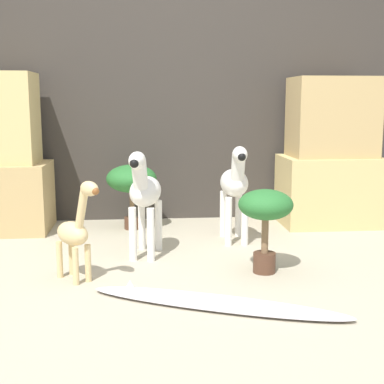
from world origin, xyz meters
name	(u,v)px	position (x,y,z in m)	size (l,w,h in m)	color
ground_plane	(181,287)	(0.00, 0.00, 0.00)	(14.00, 14.00, 0.00)	#B2A88E
wall_back	(165,86)	(0.00, 1.73, 1.10)	(6.40, 0.08, 2.20)	#38332D
rock_pillar_right	(330,159)	(1.29, 1.38, 0.53)	(0.76, 0.52, 1.16)	#D1B775
zebra_right	(235,184)	(0.44, 0.89, 0.41)	(0.19, 0.50, 0.69)	white
zebra_left	(144,193)	(-0.19, 0.59, 0.41)	(0.26, 0.51, 0.69)	white
giraffe_figurine	(76,230)	(-0.56, 0.16, 0.29)	(0.31, 0.35, 0.57)	#E0C184
potted_palm_front	(266,211)	(0.50, 0.21, 0.36)	(0.31, 0.31, 0.49)	#513323
potted_palm_back	(132,181)	(-0.28, 1.35, 0.38)	(0.39, 0.39, 0.50)	#513323
surfboard	(215,302)	(0.15, -0.28, 0.02)	(1.28, 0.70, 0.08)	silver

